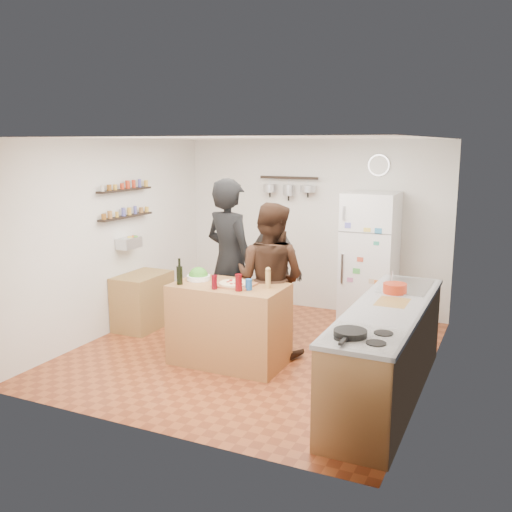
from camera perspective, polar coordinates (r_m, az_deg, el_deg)
The scene contains 26 objects.
room_shell at distance 6.91m, azimuth 1.01°, elevation 1.24°, with size 4.20×4.20×4.20m.
prep_island at distance 6.45m, azimuth -2.68°, elevation -6.80°, with size 1.25×0.72×0.91m, color #A4733C.
pizza_board at distance 6.26m, azimuth -2.15°, elevation -2.90°, with size 0.42×0.34×0.02m, color #9B5B38.
pizza at distance 6.26m, azimuth -2.15°, elevation -2.73°, with size 0.34×0.34×0.02m, color #D1BE89.
salad_bowl at distance 6.56m, azimuth -5.78°, elevation -2.16°, with size 0.27×0.27×0.05m, color white.
wine_bottle at distance 6.36m, azimuth -7.65°, elevation -1.93°, with size 0.07×0.07×0.21m, color black.
wine_glass_near at distance 6.12m, azimuth -4.18°, elevation -2.62°, with size 0.06×0.06×0.15m, color #4F060E.
wine_glass_far at distance 6.03m, azimuth -1.75°, elevation -2.68°, with size 0.07×0.07×0.18m, color #5A070B.
pepper_mill at distance 6.15m, azimuth 1.21°, elevation -2.38°, with size 0.06×0.06×0.18m, color #A68045.
salt_canister at distance 6.07m, azimuth -0.73°, elevation -2.87°, with size 0.07×0.07×0.12m, color navy.
person_left at distance 6.97m, azimuth -2.65°, elevation -0.60°, with size 0.74×0.49×2.04m, color black.
person_center at distance 6.63m, azimuth 1.42°, elevation -2.33°, with size 0.87×0.68×1.79m, color black.
person_back at distance 7.27m, azimuth 1.92°, elevation -1.42°, with size 1.00×0.42×1.71m, color #322F2D.
counter_run at distance 5.75m, azimuth 12.94°, elevation -9.42°, with size 0.63×2.63×0.90m, color #9E7042.
stove_top at distance 4.72m, azimuth 10.73°, elevation -8.01°, with size 0.60×0.62×0.02m, color white.
skillet at distance 4.69m, azimuth 9.41°, elevation -7.62°, with size 0.27×0.27×0.05m, color black.
sink at distance 6.41m, azimuth 14.72°, elevation -2.99°, with size 0.50×0.80×0.03m, color silver.
cutting_board at distance 5.75m, azimuth 13.48°, elevation -4.59°, with size 0.30×0.40×0.02m, color olive.
red_bowl at distance 6.08m, azimuth 13.71°, elevation -3.15°, with size 0.24×0.24×0.10m, color #A72A13.
fridge at distance 7.95m, azimuth 11.29°, elevation -0.23°, with size 0.70×0.68×1.80m, color white.
wall_clock at distance 8.12m, azimuth 12.19°, elevation 8.87°, with size 0.30×0.30×0.03m, color silver.
spice_shelf_lower at distance 7.69m, azimuth -12.86°, elevation 3.87°, with size 0.12×1.00×0.03m, color black.
spice_shelf_upper at distance 7.66m, azimuth -12.98°, elevation 6.46°, with size 0.12×1.00×0.03m, color black.
produce_basket at distance 7.73m, azimuth -12.57°, elevation 1.28°, with size 0.18×0.35×0.14m, color silver.
side_table at distance 7.83m, azimuth -11.25°, elevation -4.42°, with size 0.50×0.80×0.73m, color #9F7942.
pot_rack at distance 8.44m, azimuth 3.30°, elevation 7.82°, with size 0.90×0.04×0.04m, color black.
Camera 1 is at (2.75, -5.83, 2.45)m, focal length 40.00 mm.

